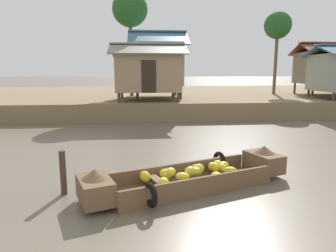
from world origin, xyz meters
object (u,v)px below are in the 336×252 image
at_px(stilt_house_right, 327,67).
at_px(palm_tree_mid, 130,10).
at_px(stilt_house_left, 148,71).
at_px(mooring_post, 63,173).
at_px(banana_boat, 191,177).
at_px(stilt_house_mid_left, 158,63).
at_px(palm_tree_near, 278,26).

xyz_separation_m(stilt_house_right, palm_tree_mid, (-14.71, -0.08, 3.83)).
distance_m(stilt_house_left, mooring_post, 12.31).
height_order(stilt_house_right, palm_tree_mid, palm_tree_mid).
height_order(banana_boat, stilt_house_right, stilt_house_right).
xyz_separation_m(stilt_house_mid_left, stilt_house_right, (12.90, 1.39, -0.19)).
distance_m(stilt_house_mid_left, mooring_post, 14.59).
bearing_deg(palm_tree_near, stilt_house_mid_left, -165.75).
distance_m(palm_tree_near, mooring_post, 21.21).
xyz_separation_m(palm_tree_near, palm_tree_mid, (-11.10, -1.05, 0.80)).
distance_m(stilt_house_right, palm_tree_near, 4.81).
relative_size(stilt_house_left, stilt_house_right, 0.98).
bearing_deg(stilt_house_right, palm_tree_near, 164.91).
xyz_separation_m(banana_boat, stilt_house_left, (-0.70, 11.79, 2.49)).
bearing_deg(stilt_house_mid_left, palm_tree_mid, 144.21).
height_order(banana_boat, palm_tree_mid, palm_tree_mid).
relative_size(banana_boat, mooring_post, 5.09).
height_order(stilt_house_mid_left, stilt_house_right, stilt_house_mid_left).
distance_m(stilt_house_mid_left, stilt_house_right, 12.97).
height_order(stilt_house_mid_left, palm_tree_near, palm_tree_near).
relative_size(stilt_house_mid_left, palm_tree_near, 0.71).
bearing_deg(palm_tree_mid, banana_boat, -83.24).
relative_size(banana_boat, stilt_house_right, 1.14).
relative_size(stilt_house_right, palm_tree_near, 0.73).
bearing_deg(palm_tree_near, mooring_post, -126.82).
xyz_separation_m(banana_boat, palm_tree_near, (9.30, 16.27, 5.85)).
height_order(banana_boat, stilt_house_left, stilt_house_left).
relative_size(palm_tree_near, mooring_post, 6.07).
height_order(stilt_house_left, palm_tree_mid, palm_tree_mid).
xyz_separation_m(stilt_house_mid_left, palm_tree_near, (9.29, 2.36, 2.84)).
distance_m(stilt_house_left, stilt_house_right, 14.06).
relative_size(stilt_house_mid_left, stilt_house_right, 0.97).
height_order(stilt_house_left, mooring_post, stilt_house_left).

